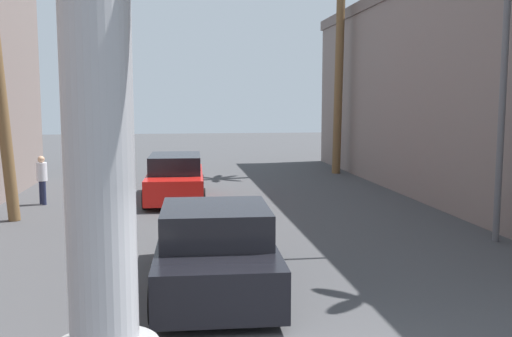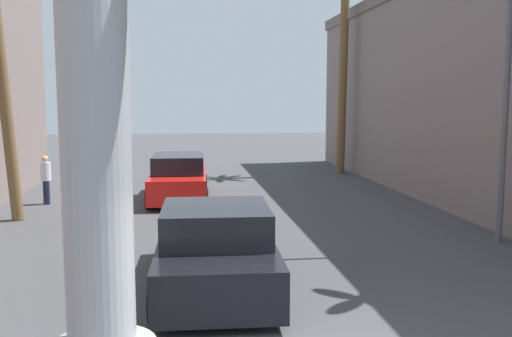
% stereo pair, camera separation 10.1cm
% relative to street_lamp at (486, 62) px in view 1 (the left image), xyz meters
% --- Properties ---
extents(ground_plane, '(88.89, 88.89, 0.00)m').
position_rel_street_lamp_xyz_m(ground_plane, '(-5.90, 2.97, -4.29)').
color(ground_plane, '#424244').
extents(building_right, '(6.93, 24.38, 7.77)m').
position_rel_street_lamp_xyz_m(building_right, '(4.32, 6.79, -0.40)').
color(building_right, slate).
rests_on(building_right, ground).
extents(street_lamp, '(2.84, 0.28, 7.02)m').
position_rel_street_lamp_xyz_m(street_lamp, '(0.00, 0.00, 0.00)').
color(street_lamp, '#59595E').
rests_on(street_lamp, ground).
extents(car_lead, '(2.27, 4.90, 1.56)m').
position_rel_street_lamp_xyz_m(car_lead, '(-6.54, -2.51, -3.59)').
color(car_lead, black).
rests_on(car_lead, ground).
extents(car_far, '(2.10, 4.85, 1.56)m').
position_rel_street_lamp_xyz_m(car_far, '(-7.25, 7.03, -3.56)').
color(car_far, black).
rests_on(car_far, ground).
extents(palm_tree_far_right, '(2.49, 2.49, 9.40)m').
position_rel_street_lamp_xyz_m(palm_tree_far_right, '(0.30, 13.23, 1.29)').
color(palm_tree_far_right, brown).
rests_on(palm_tree_far_right, ground).
extents(pedestrian_far_left, '(0.47, 0.47, 1.61)m').
position_rel_street_lamp_xyz_m(pedestrian_far_left, '(-11.59, 6.67, -3.36)').
color(pedestrian_far_left, '#1E233F').
rests_on(pedestrian_far_left, ground).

